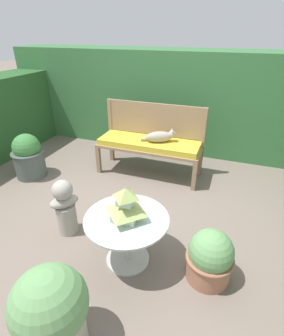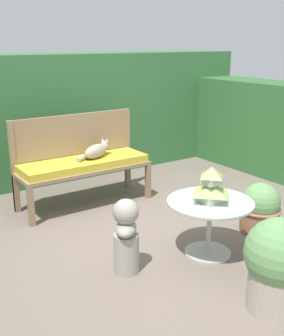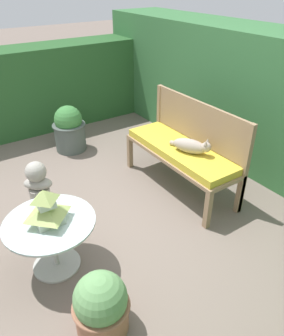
# 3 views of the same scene
# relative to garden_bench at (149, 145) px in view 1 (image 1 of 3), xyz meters

# --- Properties ---
(ground) EXTENTS (30.00, 30.00, 0.00)m
(ground) POSITION_rel_garden_bench_xyz_m (0.06, -1.07, -0.48)
(ground) COLOR #75665B
(foliage_hedge_back) EXTENTS (6.40, 0.97, 1.74)m
(foliage_hedge_back) POSITION_rel_garden_bench_xyz_m (0.06, 1.39, 0.39)
(foliage_hedge_back) COLOR #38703D
(foliage_hedge_back) RESTS_ON ground
(garden_bench) EXTENTS (1.58, 0.54, 0.56)m
(garden_bench) POSITION_rel_garden_bench_xyz_m (0.00, 0.00, 0.00)
(garden_bench) COLOR #937556
(garden_bench) RESTS_ON ground
(bench_backrest) EXTENTS (1.58, 0.06, 1.07)m
(bench_backrest) POSITION_rel_garden_bench_xyz_m (0.00, 0.25, 0.28)
(bench_backrest) COLOR #937556
(bench_backrest) RESTS_ON ground
(cat) EXTENTS (0.51, 0.32, 0.21)m
(cat) POSITION_rel_garden_bench_xyz_m (0.17, 0.00, 0.16)
(cat) COLOR #A89989
(cat) RESTS_ON garden_bench
(patio_table) EXTENTS (0.79, 0.79, 0.52)m
(patio_table) POSITION_rel_garden_bench_xyz_m (0.38, -1.75, -0.07)
(patio_table) COLOR #B7B7B2
(patio_table) RESTS_ON ground
(pagoda_birdhouse) EXTENTS (0.30, 0.30, 0.32)m
(pagoda_birdhouse) POSITION_rel_garden_bench_xyz_m (0.38, -1.75, 0.18)
(pagoda_birdhouse) COLOR #B2BCA8
(pagoda_birdhouse) RESTS_ON patio_table
(garden_bust) EXTENTS (0.33, 0.35, 0.66)m
(garden_bust) POSITION_rel_garden_bench_xyz_m (-0.42, -1.60, -0.14)
(garden_bust) COLOR #A39E93
(garden_bust) RESTS_ON ground
(potted_plant_bench_left) EXTENTS (0.49, 0.49, 0.69)m
(potted_plant_bench_left) POSITION_rel_garden_bench_xyz_m (-1.70, -0.71, -0.15)
(potted_plant_bench_left) COLOR #4C5651
(potted_plant_bench_left) RESTS_ON ground
(potted_plant_table_near) EXTENTS (0.52, 0.52, 0.71)m
(potted_plant_table_near) POSITION_rel_garden_bench_xyz_m (0.22, -2.66, -0.12)
(potted_plant_table_near) COLOR #ADA393
(potted_plant_table_near) RESTS_ON ground
(potted_plant_hedge_corner) EXTENTS (0.43, 0.43, 0.52)m
(potted_plant_hedge_corner) POSITION_rel_garden_bench_xyz_m (1.16, -1.69, -0.24)
(potted_plant_hedge_corner) COLOR #9E664C
(potted_plant_hedge_corner) RESTS_ON ground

